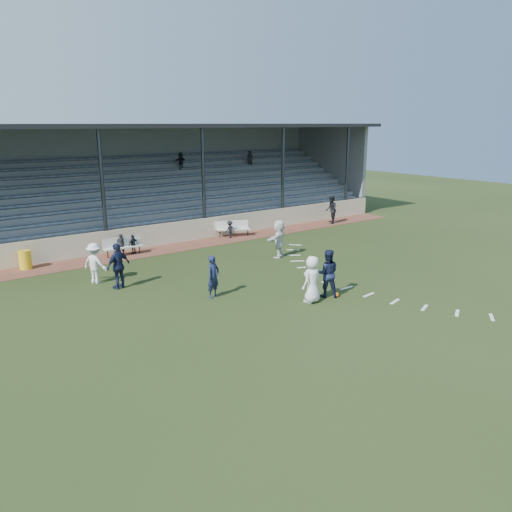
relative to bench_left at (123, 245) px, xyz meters
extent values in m
plane|color=#243214|center=(2.56, -10.61, -0.58)|extent=(90.00, 90.00, 0.00)
cube|color=brown|center=(2.56, -0.11, -0.57)|extent=(34.00, 2.00, 0.02)
cube|color=beige|center=(2.56, 0.94, 0.02)|extent=(34.00, 0.18, 1.20)
cube|color=beige|center=(0.00, -0.12, -0.13)|extent=(2.01, 0.47, 0.06)
cube|color=beige|center=(0.00, 0.10, 0.12)|extent=(2.00, 0.13, 0.54)
cylinder|color=#2E3036|center=(-0.85, -0.09, -0.36)|extent=(0.06, 0.06, 0.40)
cylinder|color=#2E3036|center=(0.85, -0.15, -0.36)|extent=(0.06, 0.06, 0.40)
cube|color=beige|center=(7.08, 0.19, -0.13)|extent=(1.99, 1.18, 0.06)
cube|color=beige|center=(7.08, 0.41, 0.12)|extent=(1.85, 0.87, 0.54)
cylinder|color=#2E3036|center=(6.30, 0.54, -0.36)|extent=(0.06, 0.06, 0.40)
cylinder|color=#2E3036|center=(7.85, -0.16, -0.36)|extent=(0.06, 0.06, 0.40)
cylinder|color=yellow|center=(-4.65, 0.33, -0.12)|extent=(0.56, 0.56, 0.89)
sphere|color=orange|center=(4.25, -11.15, -0.49)|extent=(0.20, 0.20, 0.20)
imported|color=white|center=(3.09, -10.96, 0.33)|extent=(0.98, 0.74, 1.82)
imported|color=#151C3A|center=(0.36, -8.26, 0.26)|extent=(0.71, 0.58, 1.69)
imported|color=#151C3A|center=(3.99, -10.85, 0.37)|extent=(1.18, 1.14, 1.91)
imported|color=white|center=(-2.72, -3.72, 0.30)|extent=(1.14, 1.31, 1.76)
imported|color=#151C3A|center=(-2.18, -4.97, 0.38)|extent=(1.22, 0.81, 1.93)
imported|color=white|center=(6.28, -5.07, 0.39)|extent=(1.86, 1.35, 1.94)
imported|color=black|center=(14.67, -0.38, 0.38)|extent=(1.13, 1.16, 1.88)
imported|color=black|center=(-0.09, 0.01, 0.00)|extent=(0.42, 0.29, 1.14)
imported|color=black|center=(0.54, -0.10, -0.05)|extent=(0.65, 0.45, 1.03)
imported|color=black|center=(6.70, 0.07, -0.05)|extent=(0.70, 0.44, 1.03)
cube|color=gray|center=(2.56, 1.49, 0.02)|extent=(34.00, 0.80, 1.20)
cube|color=gray|center=(2.56, 1.59, 0.67)|extent=(33.00, 0.28, 0.10)
cube|color=gray|center=(2.56, 2.29, 0.22)|extent=(34.00, 0.80, 1.60)
cube|color=gray|center=(2.56, 2.39, 1.07)|extent=(33.00, 0.28, 0.10)
cube|color=gray|center=(2.56, 3.09, 0.42)|extent=(34.00, 0.80, 2.00)
cube|color=gray|center=(2.56, 3.19, 1.47)|extent=(33.00, 0.28, 0.10)
cube|color=gray|center=(2.56, 3.89, 0.62)|extent=(34.00, 0.80, 2.40)
cube|color=gray|center=(2.56, 3.99, 1.87)|extent=(33.00, 0.28, 0.10)
cube|color=gray|center=(2.56, 4.69, 0.82)|extent=(34.00, 0.80, 2.80)
cube|color=gray|center=(2.56, 4.79, 2.27)|extent=(33.00, 0.28, 0.10)
cube|color=gray|center=(2.56, 5.49, 1.02)|extent=(34.00, 0.80, 3.20)
cube|color=gray|center=(2.56, 5.59, 2.67)|extent=(33.00, 0.28, 0.10)
cube|color=gray|center=(2.56, 6.29, 1.22)|extent=(34.00, 0.80, 3.60)
cube|color=gray|center=(2.56, 6.39, 3.07)|extent=(33.00, 0.28, 0.10)
cube|color=gray|center=(2.56, 7.09, 1.42)|extent=(34.00, 0.80, 4.00)
cube|color=gray|center=(2.56, 7.19, 3.47)|extent=(33.00, 0.28, 0.10)
cube|color=gray|center=(2.56, 7.89, 1.62)|extent=(34.00, 0.80, 4.40)
cube|color=gray|center=(2.56, 7.99, 3.87)|extent=(33.00, 0.28, 0.10)
cube|color=gray|center=(2.56, 8.49, 2.62)|extent=(34.00, 0.40, 6.40)
cube|color=gray|center=(19.41, 4.89, 2.62)|extent=(0.30, 7.80, 6.40)
cube|color=black|center=(2.56, 4.59, 5.92)|extent=(34.60, 9.00, 0.22)
cylinder|color=#2E3036|center=(-0.44, 1.04, 2.67)|extent=(0.20, 0.20, 6.50)
cylinder|color=#2E3036|center=(5.56, 1.04, 2.67)|extent=(0.20, 0.20, 6.50)
cylinder|color=#2E3036|center=(11.56, 1.04, 2.67)|extent=(0.20, 0.20, 6.50)
cylinder|color=#2E3036|center=(17.56, 1.04, 2.67)|extent=(0.20, 0.20, 6.50)
cylinder|color=#2E3036|center=(2.56, 0.94, 0.67)|extent=(34.00, 0.05, 0.05)
imported|color=black|center=(12.75, 6.33, 3.55)|extent=(0.59, 0.45, 1.07)
imported|color=black|center=(6.95, 6.33, 3.59)|extent=(1.11, 0.69, 1.14)
cube|color=silver|center=(8.67, -3.60, -0.58)|extent=(0.54, 0.61, 0.01)
cube|color=silver|center=(7.85, -4.38, -0.58)|extent=(0.59, 0.56, 0.01)
cube|color=silver|center=(7.13, -5.27, -0.58)|extent=(0.64, 0.51, 0.01)
cube|color=silver|center=(6.52, -6.23, -0.58)|extent=(0.67, 0.44, 0.01)
cube|color=silver|center=(6.04, -7.26, -0.58)|extent=(0.70, 0.37, 0.01)
cube|color=silver|center=(5.69, -8.35, -0.58)|extent=(0.71, 0.29, 0.01)
cube|color=silver|center=(5.48, -9.47, -0.58)|extent=(0.71, 0.21, 0.01)
cube|color=silver|center=(5.41, -10.61, -0.58)|extent=(0.70, 0.12, 0.01)
cube|color=silver|center=(5.48, -11.74, -0.58)|extent=(0.71, 0.21, 0.01)
cube|color=silver|center=(5.69, -12.86, -0.58)|extent=(0.71, 0.29, 0.01)
cube|color=silver|center=(6.04, -13.95, -0.58)|extent=(0.70, 0.37, 0.01)
cube|color=silver|center=(6.52, -14.98, -0.58)|extent=(0.67, 0.44, 0.01)
cube|color=silver|center=(7.13, -15.95, -0.58)|extent=(0.64, 0.51, 0.01)
camera|label=1|loc=(-9.41, -24.17, 6.07)|focal=35.00mm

